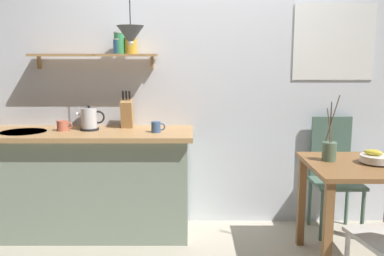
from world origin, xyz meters
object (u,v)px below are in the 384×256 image
dining_chair_far (334,170)px  coffee_mug_spare (157,127)px  twig_vase (330,150)px  knife_block (128,113)px  dining_table (365,182)px  pendant_lamp (131,35)px  fruit_bowl (377,158)px  electric_kettle (91,119)px  coffee_mug_by_sink (64,126)px

dining_chair_far → coffee_mug_spare: 1.61m
twig_vase → knife_block: twig_vase is taller
dining_table → twig_vase: (-0.24, 0.09, 0.22)m
knife_block → pendant_lamp: 0.73m
twig_vase → pendant_lamp: pendant_lamp is taller
knife_block → dining_table: bearing=-21.5°
fruit_bowl → knife_block: bearing=159.3°
electric_kettle → pendant_lamp: size_ratio=0.35×
dining_table → pendant_lamp: 2.07m
dining_chair_far → knife_block: size_ratio=3.05×
dining_table → twig_vase: 0.33m
fruit_bowl → knife_block: knife_block is taller
electric_kettle → knife_block: size_ratio=0.72×
dining_chair_far → dining_table: bearing=-90.2°
twig_vase → coffee_mug_by_sink: twig_vase is taller
electric_kettle → fruit_bowl: bearing=-15.2°
dining_chair_far → fruit_bowl: size_ratio=4.32×
knife_block → coffee_mug_by_sink: knife_block is taller
fruit_bowl → coffee_mug_spare: (-1.62, 0.49, 0.15)m
twig_vase → coffee_mug_spare: size_ratio=4.20×
coffee_mug_spare → pendant_lamp: 0.77m
dining_chair_far → coffee_mug_spare: size_ratio=8.62×
fruit_bowl → twig_vase: bearing=164.4°
dining_table → coffee_mug_spare: (-1.54, 0.49, 0.32)m
dining_chair_far → pendant_lamp: bearing=-171.2°
dining_chair_far → electric_kettle: 2.17m
dining_table → electric_kettle: size_ratio=3.45×
dining_table → coffee_mug_spare: coffee_mug_spare is taller
knife_block → coffee_mug_spare: knife_block is taller
dining_chair_far → pendant_lamp: (-1.73, -0.27, 1.15)m
dining_table → dining_chair_far: size_ratio=0.81×
dining_table → pendant_lamp: size_ratio=1.22×
electric_kettle → knife_block: 0.33m
fruit_bowl → coffee_mug_spare: size_ratio=2.00×
twig_vase → electric_kettle: (-1.88, 0.51, 0.16)m
knife_block → coffee_mug_spare: (0.27, -0.23, -0.09)m
dining_table → coffee_mug_by_sink: (-2.34, 0.57, 0.32)m
twig_vase → fruit_bowl: bearing=-15.6°
dining_table → knife_block: knife_block is taller
dining_table → fruit_bowl: fruit_bowl is taller
fruit_bowl → coffee_mug_by_sink: bearing=166.7°
dining_chair_far → twig_vase: size_ratio=2.05×
fruit_bowl → pendant_lamp: (-1.81, 0.40, 0.89)m
coffee_mug_spare → electric_kettle: bearing=169.0°
coffee_mug_by_sink → dining_chair_far: bearing=2.4°
knife_block → pendant_lamp: (0.09, -0.31, 0.65)m
dining_chair_far → coffee_mug_by_sink: (-2.35, -0.10, 0.41)m
twig_vase → dining_chair_far: bearing=67.6°
coffee_mug_by_sink → pendant_lamp: 0.98m
fruit_bowl → electric_kettle: 2.29m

